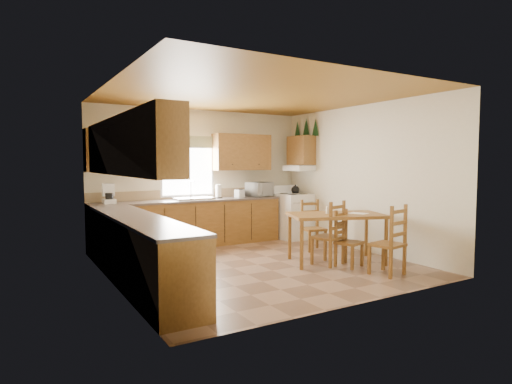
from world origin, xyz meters
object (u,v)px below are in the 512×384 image
stove (294,217)px  chair_far_left (314,225)px  chair_far_right (349,239)px  microwave (259,189)px  chair_near_left (387,240)px  chair_near_right (328,233)px  dining_table (336,238)px

stove → chair_far_left: 1.26m
chair_far_left → chair_far_right: chair_far_left is taller
stove → microwave: (-0.67, 0.31, 0.59)m
chair_near_left → chair_near_right: 0.99m
chair_near_left → chair_far_left: size_ratio=1.10×
chair_far_left → stove: bearing=81.3°
chair_near_right → chair_far_right: (0.20, -0.28, -0.07)m
chair_near_right → chair_near_left: bearing=94.3°
stove → dining_table: bearing=-109.6°
chair_far_right → chair_far_left: bearing=59.2°
dining_table → chair_near_right: bearing=-149.2°
chair_near_left → chair_far_right: 0.67m
microwave → chair_far_right: 2.84m
chair_near_right → stove: bearing=-128.1°
dining_table → chair_far_left: chair_far_left is taller
chair_far_right → dining_table: bearing=70.8°
stove → dining_table: size_ratio=0.63×
dining_table → chair_far_right: 0.32m
dining_table → chair_near_left: chair_near_left is taller
stove → chair_far_left: bearing=-110.4°
microwave → dining_table: 2.55m
microwave → chair_far_right: bearing=-110.6°
chair_far_right → chair_near_left: bearing=-95.7°
stove → dining_table: stove is taller
chair_near_right → chair_far_left: bearing=-132.3°
stove → dining_table: (-0.68, -2.15, -0.07)m
chair_near_left → chair_far_right: size_ratio=1.16×
chair_near_right → chair_far_right: size_ratio=1.16×
microwave → dining_table: size_ratio=0.33×
stove → chair_far_right: 2.56m
dining_table → microwave: bearing=110.6°
stove → microwave: microwave is taller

